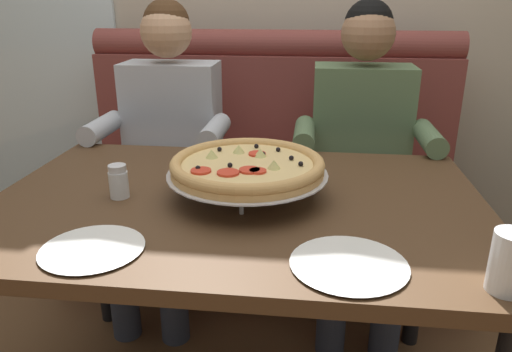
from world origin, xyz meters
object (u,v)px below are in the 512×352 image
Objects in this scene: booth_bench at (268,190)px; pizza at (247,166)px; shaker_oregano at (119,184)px; diner_left at (167,141)px; plate_near_left at (349,262)px; dining_table at (237,225)px; drinking_glass at (509,266)px; patio_chair at (79,99)px; diner_right at (362,147)px; plate_near_right at (92,246)px.

booth_bench is 1.02m from pizza.
pizza is 4.68× the size of shaker_oregano.
diner_left reaches higher than plate_near_left.
pizza is at bearing 30.86° from dining_table.
patio_chair is (-2.20, 2.71, -0.28)m from drinking_glass.
diner_right is at bearing 99.66° from drinking_glass.
diner_left reaches higher than drinking_glass.
patio_chair reaches higher than shaker_oregano.
diner_left is at bearing 124.83° from plate_near_left.
plate_near_right is (-0.30, -0.35, -0.08)m from pizza.
booth_bench is 1.30× the size of dining_table.
dining_table is 1.08× the size of diner_left.
booth_bench is 1.41× the size of diner_right.
diner_left is at bearing -53.83° from patio_chair.
plate_near_left is at bearing -77.08° from booth_bench.
patio_chair is (-2.02, 1.66, -0.19)m from diner_right.
booth_bench is 2.09× the size of patio_chair.
diner_right is 2.62m from patio_chair.
plate_near_right is (-0.56, 0.00, -0.00)m from plate_near_left.
pizza is 0.47m from plate_near_right.
plate_near_right is (0.05, -0.30, -0.03)m from shaker_oregano.
drinking_glass reaches higher than dining_table.
shaker_oregano reaches higher than plate_near_right.
shaker_oregano is 0.98m from drinking_glass.
diner_left is 2.06m from patio_chair.
drinking_glass is (0.29, -0.06, 0.04)m from plate_near_left.
plate_near_right is (-0.27, -1.26, 0.36)m from booth_bench.
plate_near_right is (-0.68, -1.00, 0.05)m from diner_right.
dining_table is at bearing -58.79° from diner_left.
plate_near_right is at bearing -102.25° from booth_bench.
pizza reaches higher than drinking_glass.
diner_right is 5.51× the size of plate_near_right.
booth_bench is at bearing 146.58° from diner_right.
plate_near_left is at bearing -25.90° from shaker_oregano.
plate_near_right is 1.89× the size of drinking_glass.
dining_table is 0.78m from diner_right.
diner_left and diner_right have the same top height.
booth_bench reaches higher than dining_table.
plate_near_right is at bearing 176.30° from drinking_glass.
patio_chair is (-1.64, 2.31, -0.31)m from pizza.
drinking_glass reaches higher than patio_chair.
pizza is 2.85m from patio_chair.
booth_bench reaches higher than pizza.
diner_right is 1.00m from plate_near_left.
plate_near_right is at bearing -79.66° from shaker_oregano.
shaker_oregano is at bearing 158.69° from drinking_glass.
plate_near_right is 0.86m from drinking_glass.
dining_table is 0.45m from plate_near_left.
drinking_glass reaches higher than plate_near_right.
patio_chair is (-1.62, 2.32, -0.14)m from dining_table.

